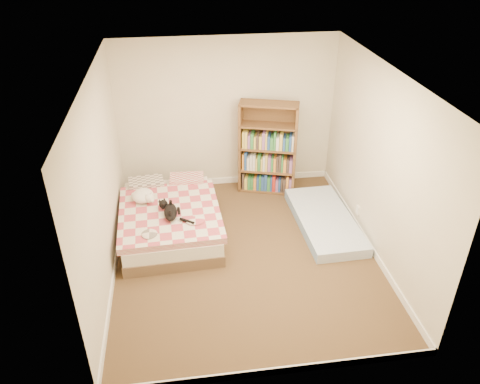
{
  "coord_description": "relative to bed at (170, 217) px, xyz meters",
  "views": [
    {
      "loc": [
        -0.78,
        -5.04,
        4.04
      ],
      "look_at": [
        -0.03,
        0.3,
        0.81
      ],
      "focal_mm": 35.0,
      "sensor_mm": 36.0,
      "label": 1
    }
  ],
  "objects": [
    {
      "name": "white_dog",
      "position": [
        -0.35,
        0.14,
        0.31
      ],
      "size": [
        0.35,
        0.36,
        0.17
      ],
      "rotation": [
        0.0,
        0.0,
        -0.05
      ],
      "color": "silver",
      "rests_on": "bed"
    },
    {
      "name": "black_cat",
      "position": [
        0.03,
        -0.28,
        0.29
      ],
      "size": [
        0.34,
        0.69,
        0.15
      ],
      "rotation": [
        0.0,
        0.0,
        0.46
      ],
      "color": "black",
      "rests_on": "bed"
    },
    {
      "name": "room",
      "position": [
        1.0,
        -0.69,
        0.97
      ],
      "size": [
        3.51,
        4.01,
        2.51
      ],
      "color": "#40301B",
      "rests_on": "ground"
    },
    {
      "name": "bookshelf",
      "position": [
        1.62,
        1.0,
        0.33
      ],
      "size": [
        1.01,
        0.57,
        1.54
      ],
      "rotation": [
        0.0,
        0.0,
        -0.29
      ],
      "color": "#51381B",
      "rests_on": "room"
    },
    {
      "name": "floor_mattress",
      "position": [
        2.28,
        -0.18,
        -0.15
      ],
      "size": [
        0.83,
        1.76,
        0.16
      ],
      "primitive_type": "cube",
      "rotation": [
        0.0,
        0.0,
        0.03
      ],
      "color": "#7A9CCB",
      "rests_on": "room"
    },
    {
      "name": "bed",
      "position": [
        0.0,
        0.0,
        0.0
      ],
      "size": [
        1.46,
        1.95,
        0.51
      ],
      "rotation": [
        0.0,
        0.0,
        0.04
      ],
      "color": "brown",
      "rests_on": "room"
    }
  ]
}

